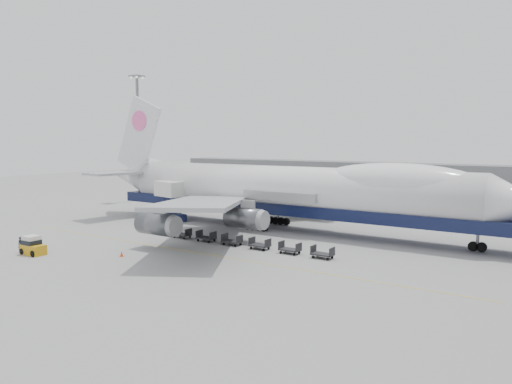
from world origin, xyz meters
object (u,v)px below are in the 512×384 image
Objects in this scene: airliner at (290,190)px; catering_truck at (170,199)px; baggage_tug at (32,246)px; ground_worker at (21,245)px.

airliner is 10.89× the size of catering_truck.
baggage_tug is at bearing -69.51° from catering_truck.
baggage_tug is (-15.96, -28.69, -4.71)m from airliner.
catering_truck reaches higher than baggage_tug.
airliner is at bearing -22.95° from ground_worker.
airliner is at bearing 23.12° from catering_truck.
airliner is 23.61× the size of baggage_tug.
airliner is 34.28m from ground_worker.
ground_worker is at bearing -121.70° from airliner.
airliner is 37.38× the size of ground_worker.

